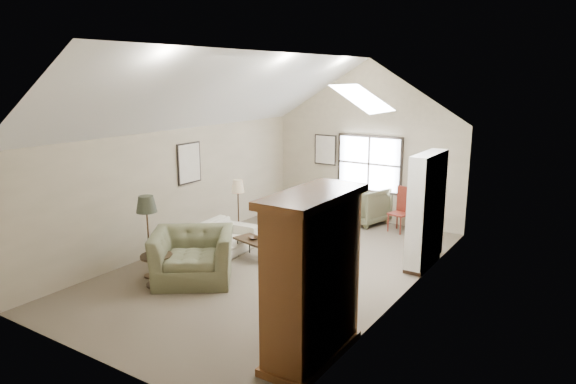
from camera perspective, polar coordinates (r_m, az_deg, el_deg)
The scene contains 18 objects.
room_shell at distance 9.30m, azimuth -1.36°, elevation 10.45°, with size 5.01×8.01×4.00m.
window at distance 12.90m, azimuth 9.01°, elevation 3.13°, with size 1.72×0.08×1.42m, color black.
skylight at distance 9.45m, azimuth 8.44°, elevation 10.43°, with size 0.80×1.20×0.52m, color white, non-canonical shape.
wall_art at distance 12.11m, azimuth -3.52°, elevation 3.96°, with size 1.97×3.71×0.88m.
armoire at distance 6.59m, azimuth 2.73°, elevation -9.44°, with size 0.60×1.50×2.20m, color brown.
tv_alcove at distance 10.03m, azimuth 15.14°, elevation -1.73°, with size 0.32×1.30×2.10m, color white.
media_console at distance 10.27m, azimuth 14.75°, elevation -6.31°, with size 0.34×1.18×0.60m, color #382316.
tv_panel at distance 10.09m, azimuth 14.95°, elevation -2.98°, with size 0.05×0.90×0.55m, color black.
sofa at distance 10.45m, azimuth -8.29°, elevation -5.53°, with size 2.22×0.87×0.65m, color beige.
armchair_near at distance 9.36m, azimuth -10.52°, elevation -7.01°, with size 1.39×1.22×0.91m, color #6C704E.
armchair_far at distance 12.85m, azimuth 8.57°, elevation -1.38°, with size 0.99×1.02×0.93m, color #5E5F42.
coffee_table at distance 10.34m, azimuth -3.82°, elevation -6.34°, with size 0.80×0.44×0.41m, color #3C2718.
bowl at distance 10.26m, azimuth -3.84°, elevation -5.13°, with size 0.19×0.19×0.05m, color #372216.
side_table at distance 9.33m, azimuth -14.33°, elevation -8.41°, with size 0.56×0.56×0.56m, color #312014.
side_chair at distance 12.25m, azimuth 12.27°, elevation -1.95°, with size 0.41×0.41×1.06m, color maroon.
tripod_lamp at distance 10.86m, azimuth 15.61°, elevation -2.34°, with size 0.49×0.49×1.68m, color white, non-canonical shape.
dark_lamp at distance 9.58m, azimuth -15.26°, elevation -4.76°, with size 0.37×0.37×1.55m, color #292C1F, non-canonical shape.
tan_lamp at distance 11.41m, azimuth -5.53°, elevation -1.93°, with size 0.28×0.28×1.39m, color tan, non-canonical shape.
Camera 1 is at (5.23, -7.68, 3.60)m, focal length 32.00 mm.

